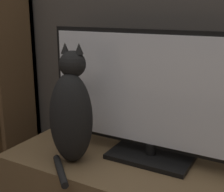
# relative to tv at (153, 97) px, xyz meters

# --- Properties ---
(tv) EXTENTS (0.97, 0.21, 0.55)m
(tv) POSITION_rel_tv_xyz_m (0.00, 0.00, 0.00)
(tv) COLOR black
(tv) RESTS_ON tv_stand
(cat) EXTENTS (0.22, 0.30, 0.50)m
(cat) POSITION_rel_tv_xyz_m (-0.28, -0.18, -0.07)
(cat) COLOR black
(cat) RESTS_ON tv_stand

